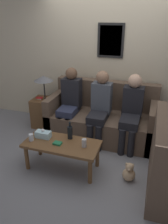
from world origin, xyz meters
name	(u,v)px	position (x,y,z in m)	size (l,w,h in m)	color
ground_plane	(94,150)	(0.00, 0.00, 0.00)	(16.00, 16.00, 0.00)	gray
wall_back	(110,62)	(0.00, 1.02, 1.30)	(9.00, 0.08, 2.60)	beige
couch_main	(102,119)	(0.00, 0.55, 0.34)	(1.94, 0.91, 1.00)	brown
coffee_table	(62,147)	(-0.33, -0.59, 0.37)	(1.10, 0.51, 0.44)	brown
side_table_with_lamp	(44,109)	(-1.21, 0.53, 0.39)	(0.44, 0.41, 1.07)	brown
wine_bottle	(70,132)	(-0.26, -0.44, 0.54)	(0.08, 0.08, 0.28)	black
drinking_glass	(31,137)	(-0.78, -0.67, 0.49)	(0.07, 0.07, 0.11)	silver
book_stack	(57,143)	(-0.37, -0.64, 0.45)	(0.12, 0.10, 0.03)	#237547
soda_can	(84,143)	(0.01, -0.58, 0.50)	(0.07, 0.07, 0.12)	#BCBCC1
tissue_box	(43,134)	(-0.65, -0.54, 0.49)	(0.23, 0.12, 0.15)	silver
person_left	(70,100)	(-0.59, 0.41, 0.70)	(0.34, 0.59, 1.27)	#2D334C
person_middle	(100,105)	(-0.01, 0.35, 0.70)	(0.34, 0.63, 1.27)	black
person_right	(132,109)	(0.54, 0.38, 0.69)	(0.34, 0.66, 1.25)	black
teddy_bear	(129,173)	(0.66, -0.56, 0.12)	(0.18, 0.18, 0.28)	tan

